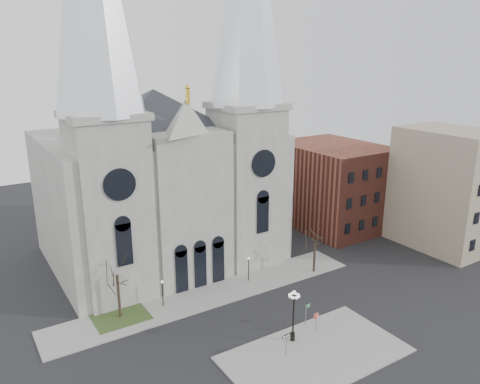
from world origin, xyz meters
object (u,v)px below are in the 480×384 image
globe_lamp (294,309)px  one_way_sign (286,340)px  street_name_sign (306,313)px  stop_sign (316,318)px

globe_lamp → one_way_sign: (-2.04, -1.53, -1.98)m
globe_lamp → street_name_sign: bearing=25.9°
stop_sign → one_way_sign: (-5.11, -1.48, -0.04)m
globe_lamp → one_way_sign: size_ratio=2.39×
stop_sign → street_name_sign: bearing=111.2°
stop_sign → globe_lamp: size_ratio=0.40×
stop_sign → globe_lamp: bearing=-162.5°
stop_sign → street_name_sign: (-0.07, 1.50, -0.17)m
one_way_sign → street_name_sign: (5.04, 2.98, -0.13)m
stop_sign → one_way_sign: one_way_sign is taller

